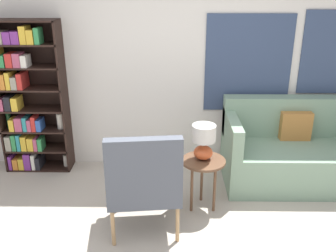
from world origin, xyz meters
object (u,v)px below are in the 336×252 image
object	(u,v)px
couch	(296,153)
side_table	(203,166)
bookshelf	(26,100)
armchair	(144,180)
table_lamp	(204,140)

from	to	relation	value
couch	side_table	world-z (taller)	couch
bookshelf	side_table	xyz separation A→B (m)	(2.09, -0.88, -0.43)
armchair	couch	bearing A→B (deg)	31.95
bookshelf	side_table	size ratio (longest dim) A/B	3.30
bookshelf	side_table	world-z (taller)	bookshelf
armchair	couch	world-z (taller)	armchair
armchair	side_table	xyz separation A→B (m)	(0.57, 0.46, -0.10)
table_lamp	couch	bearing A→B (deg)	26.95
couch	side_table	size ratio (longest dim) A/B	2.99
armchair	table_lamp	world-z (taller)	armchair
table_lamp	side_table	bearing A→B (deg)	-77.03
couch	side_table	xyz separation A→B (m)	(-1.14, -0.61, 0.13)
armchair	side_table	distance (m)	0.74
bookshelf	table_lamp	bearing A→B (deg)	-22.31
bookshelf	armchair	size ratio (longest dim) A/B	1.77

